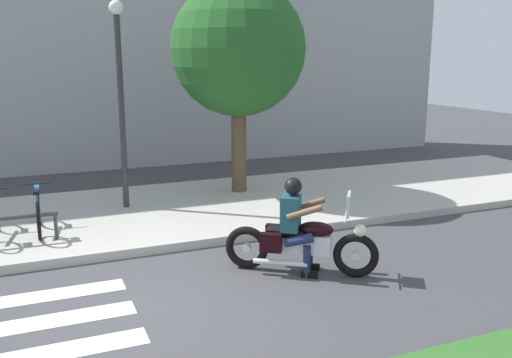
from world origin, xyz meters
TOP-DOWN VIEW (x-y plane):
  - ground_plane at (0.00, 0.00)m, footprint 48.00×48.00m
  - sidewalk at (0.00, 4.01)m, footprint 24.00×4.40m
  - crosswalk_stripe_2 at (-1.45, 0.00)m, footprint 2.80×0.40m
  - crosswalk_stripe_3 at (-1.45, 0.80)m, footprint 2.80×0.40m
  - motorcycle at (2.46, 0.22)m, footprint 1.96×1.40m
  - rider at (2.40, 0.26)m, footprint 0.77×0.74m
  - bicycle_3 at (-1.08, 3.33)m, footprint 0.48×1.68m
  - street_lamp at (0.61, 4.41)m, footprint 0.28×0.28m
  - tree_near_rack at (3.23, 4.81)m, footprint 2.94×2.94m

SIDE VIEW (x-z plane):
  - ground_plane at x=0.00m, z-range 0.00..0.00m
  - crosswalk_stripe_2 at x=-1.45m, z-range 0.00..0.01m
  - crosswalk_stripe_3 at x=-1.45m, z-range 0.00..0.01m
  - sidewalk at x=0.00m, z-range 0.00..0.15m
  - motorcycle at x=2.46m, z-range -0.16..1.09m
  - bicycle_3 at x=-1.08m, z-range 0.11..0.91m
  - rider at x=2.40m, z-range 0.11..1.56m
  - street_lamp at x=0.61m, z-range 0.45..4.66m
  - tree_near_rack at x=3.23m, z-range 0.91..5.70m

